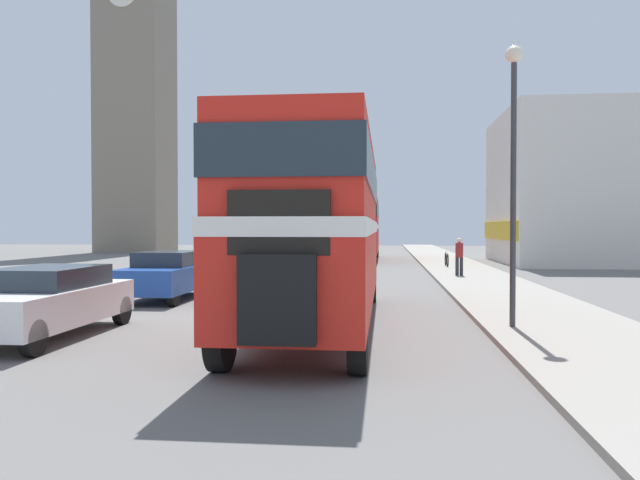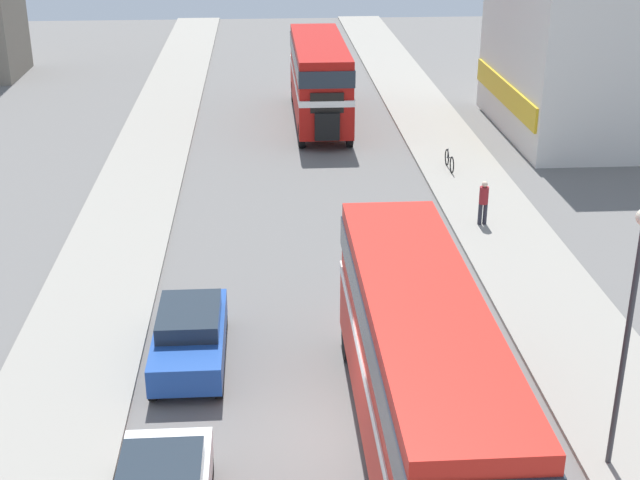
# 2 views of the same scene
# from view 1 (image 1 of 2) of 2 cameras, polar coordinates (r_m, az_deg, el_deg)

# --- Properties ---
(ground_plane) EXTENTS (120.00, 120.00, 0.00)m
(ground_plane) POSITION_cam_1_polar(r_m,az_deg,el_deg) (15.24, -5.26, -7.14)
(ground_plane) COLOR slate
(sidewalk_right) EXTENTS (3.50, 120.00, 0.12)m
(sidewalk_right) POSITION_cam_1_polar(r_m,az_deg,el_deg) (15.42, 20.36, -6.89)
(sidewalk_right) COLOR gray
(sidewalk_right) RESTS_ON ground_plane
(sidewalk_left) EXTENTS (3.50, 120.00, 0.12)m
(sidewalk_left) POSITION_cam_1_polar(r_m,az_deg,el_deg) (17.81, -27.20, -5.87)
(sidewalk_left) COLOR gray
(sidewalk_left) RESTS_ON ground_plane
(double_decker_bus) EXTENTS (2.40, 11.19, 4.03)m
(double_decker_bus) POSITION_cam_1_polar(r_m,az_deg,el_deg) (13.92, -0.01, 2.07)
(double_decker_bus) COLOR red
(double_decker_bus) RESTS_ON ground_plane
(bus_distant) EXTENTS (2.51, 10.79, 4.07)m
(bus_distant) POSITION_cam_1_polar(r_m,az_deg,el_deg) (41.79, 3.62, 1.51)
(bus_distant) COLOR #B2140F
(bus_distant) RESTS_ON ground_plane
(car_parked_near) EXTENTS (1.83, 4.47, 1.40)m
(car_parked_near) POSITION_cam_1_polar(r_m,az_deg,el_deg) (13.66, -23.78, -5.09)
(car_parked_near) COLOR white
(car_parked_near) RESTS_ON ground_plane
(car_parked_mid) EXTENTS (1.79, 4.38, 1.46)m
(car_parked_mid) POSITION_cam_1_polar(r_m,az_deg,el_deg) (19.68, -13.75, -3.06)
(car_parked_mid) COLOR #1E479E
(car_parked_mid) RESTS_ON ground_plane
(pedestrian_walking) EXTENTS (0.33, 0.33, 1.62)m
(pedestrian_walking) POSITION_cam_1_polar(r_m,az_deg,el_deg) (27.39, 12.62, -1.29)
(pedestrian_walking) COLOR #282833
(pedestrian_walking) RESTS_ON sidewalk_right
(bicycle_on_pavement) EXTENTS (0.05, 1.76, 0.78)m
(bicycle_on_pavement) POSITION_cam_1_polar(r_m,az_deg,el_deg) (33.66, 11.50, -1.77)
(bicycle_on_pavement) COLOR black
(bicycle_on_pavement) RESTS_ON sidewalk_right
(street_lamp) EXTENTS (0.36, 0.36, 5.86)m
(street_lamp) POSITION_cam_1_polar(r_m,az_deg,el_deg) (13.75, 17.28, 8.44)
(street_lamp) COLOR #38383D
(street_lamp) RESTS_ON sidewalk_right
(church_tower) EXTENTS (5.95, 5.95, 36.57)m
(church_tower) POSITION_cam_1_polar(r_m,az_deg,el_deg) (60.42, -16.50, 16.93)
(church_tower) COLOR gray
(church_tower) RESTS_ON ground_plane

